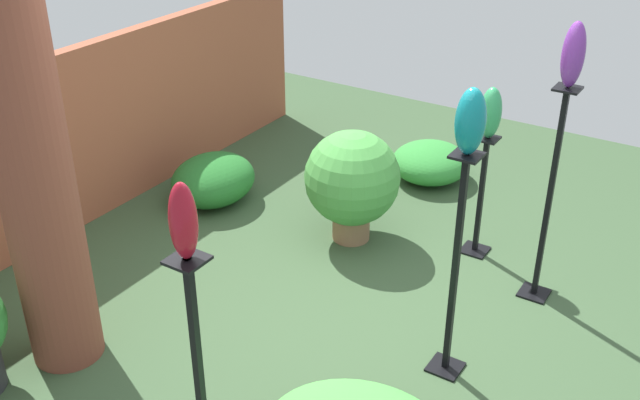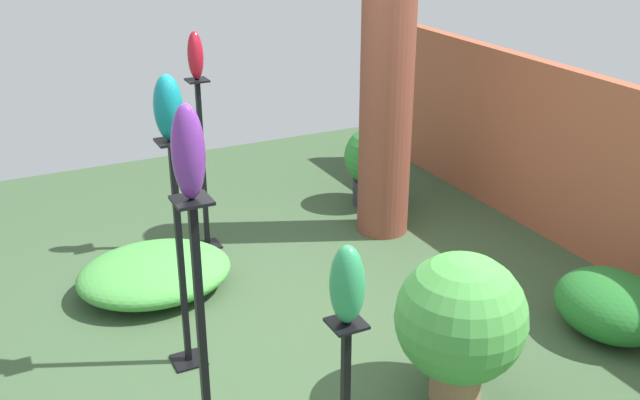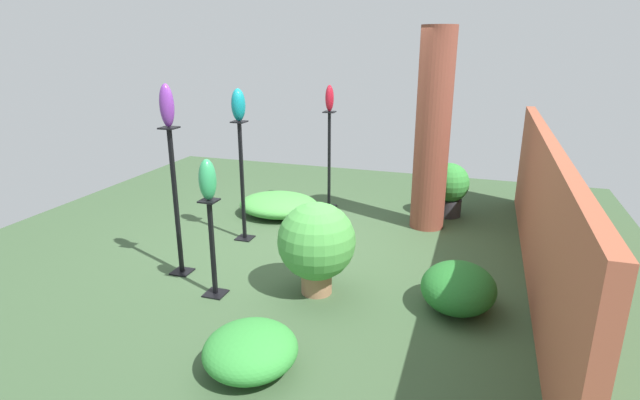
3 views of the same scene
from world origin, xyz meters
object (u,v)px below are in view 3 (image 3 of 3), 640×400
at_px(pedestal_violet, 176,208).
at_px(art_vase_violet, 167,105).
at_px(art_vase_jade, 208,180).
at_px(pedestal_teal, 242,186).
at_px(art_vase_teal, 238,105).
at_px(potted_plant_near_pillar, 449,187).
at_px(pedestal_ruby, 329,164).
at_px(brick_pillar, 433,131).
at_px(pedestal_jade, 213,253).
at_px(potted_plant_front_right, 316,243).
at_px(art_vase_ruby, 330,98).

bearing_deg(pedestal_violet, art_vase_violet, 0.00).
height_order(pedestal_violet, art_vase_jade, pedestal_violet).
bearing_deg(pedestal_violet, pedestal_teal, 168.96).
height_order(art_vase_teal, potted_plant_near_pillar, art_vase_teal).
relative_size(pedestal_ruby, art_vase_jade, 3.69).
height_order(art_vase_teal, art_vase_jade, art_vase_teal).
height_order(brick_pillar, pedestal_teal, brick_pillar).
height_order(pedestal_teal, pedestal_violet, pedestal_violet).
bearing_deg(art_vase_violet, pedestal_jade, 61.37).
bearing_deg(art_vase_violet, pedestal_ruby, 162.00).
relative_size(brick_pillar, potted_plant_near_pillar, 3.39).
bearing_deg(pedestal_violet, potted_plant_front_right, 91.30).
distance_m(art_vase_teal, art_vase_violet, 1.10).
relative_size(pedestal_teal, pedestal_violet, 0.94).
distance_m(brick_pillar, potted_plant_front_right, 2.45).
bearing_deg(brick_pillar, potted_plant_front_right, -20.22).
height_order(pedestal_jade, art_vase_violet, art_vase_violet).
bearing_deg(potted_plant_front_right, pedestal_jade, -69.15).
relative_size(pedestal_violet, art_vase_violet, 3.75).
bearing_deg(art_vase_jade, pedestal_teal, -165.02).
bearing_deg(art_vase_violet, art_vase_jade, 61.37).
relative_size(art_vase_teal, art_vase_violet, 0.90).
height_order(art_vase_violet, art_vase_jade, art_vase_violet).
distance_m(art_vase_jade, potted_plant_near_pillar, 3.72).
distance_m(brick_pillar, pedestal_jade, 3.18).
relative_size(potted_plant_near_pillar, potted_plant_front_right, 0.82).
bearing_deg(pedestal_teal, art_vase_ruby, 157.37).
height_order(pedestal_jade, art_vase_ruby, art_vase_ruby).
xyz_separation_m(brick_pillar, potted_plant_front_right, (2.19, -0.81, -0.75)).
bearing_deg(brick_pillar, art_vase_ruby, -103.80).
height_order(brick_pillar, art_vase_violet, brick_pillar).
xyz_separation_m(brick_pillar, pedestal_violet, (2.22, -2.31, -0.55)).
relative_size(art_vase_teal, art_vase_jade, 0.97).
relative_size(art_vase_violet, potted_plant_near_pillar, 0.55).
relative_size(pedestal_violet, art_vase_teal, 4.17).
height_order(pedestal_ruby, art_vase_violet, art_vase_violet).
xyz_separation_m(brick_pillar, art_vase_violet, (2.22, -2.31, 0.49)).
height_order(art_vase_violet, potted_plant_near_pillar, art_vase_violet).
bearing_deg(art_vase_violet, potted_plant_front_right, 91.30).
xyz_separation_m(pedestal_jade, art_vase_teal, (-1.39, -0.37, 1.22)).
distance_m(pedestal_violet, art_vase_jade, 0.79).
relative_size(pedestal_violet, potted_plant_near_pillar, 2.08).
bearing_deg(pedestal_jade, pedestal_teal, -165.02).
distance_m(pedestal_teal, pedestal_jade, 1.46).
bearing_deg(brick_pillar, potted_plant_near_pillar, 157.64).
xyz_separation_m(pedestal_teal, pedestal_jade, (1.39, 0.37, -0.24)).
bearing_deg(pedestal_ruby, art_vase_ruby, 0.00).
bearing_deg(potted_plant_front_right, art_vase_teal, -128.73).
relative_size(pedestal_violet, pedestal_jade, 1.61).
xyz_separation_m(pedestal_teal, potted_plant_near_pillar, (-1.69, 2.32, -0.27)).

